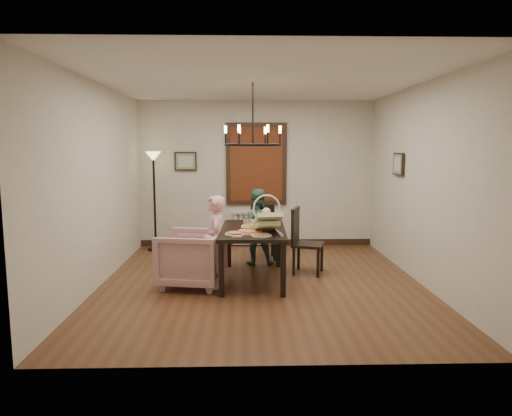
{
  "coord_description": "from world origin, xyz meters",
  "views": [
    {
      "loc": [
        -0.24,
        -6.29,
        1.91
      ],
      "look_at": [
        -0.07,
        0.18,
        1.05
      ],
      "focal_mm": 32.0,
      "sensor_mm": 36.0,
      "label": 1
    }
  ],
  "objects_px": {
    "dining_table": "(253,234)",
    "seated_man": "(256,233)",
    "chair_far": "(264,232)",
    "chair_right": "(308,241)",
    "drinking_glass": "(248,223)",
    "floor_lamp": "(155,202)",
    "baby_bouncer": "(267,220)",
    "elderly_woman": "(215,250)",
    "armchair": "(191,258)"
  },
  "relations": [
    {
      "from": "dining_table",
      "to": "drinking_glass",
      "type": "xyz_separation_m",
      "value": [
        -0.07,
        0.03,
        0.16
      ]
    },
    {
      "from": "chair_right",
      "to": "dining_table",
      "type": "bearing_deg",
      "value": 129.96
    },
    {
      "from": "chair_far",
      "to": "floor_lamp",
      "type": "bearing_deg",
      "value": 156.82
    },
    {
      "from": "chair_right",
      "to": "drinking_glass",
      "type": "distance_m",
      "value": 1.02
    },
    {
      "from": "chair_right",
      "to": "floor_lamp",
      "type": "height_order",
      "value": "floor_lamp"
    },
    {
      "from": "seated_man",
      "to": "floor_lamp",
      "type": "relative_size",
      "value": 0.58
    },
    {
      "from": "dining_table",
      "to": "chair_far",
      "type": "distance_m",
      "value": 1.31
    },
    {
      "from": "chair_far",
      "to": "seated_man",
      "type": "distance_m",
      "value": 0.37
    },
    {
      "from": "chair_far",
      "to": "seated_man",
      "type": "height_order",
      "value": "seated_man"
    },
    {
      "from": "chair_right",
      "to": "drinking_glass",
      "type": "height_order",
      "value": "chair_right"
    },
    {
      "from": "seated_man",
      "to": "baby_bouncer",
      "type": "bearing_deg",
      "value": 97.92
    },
    {
      "from": "armchair",
      "to": "baby_bouncer",
      "type": "distance_m",
      "value": 1.18
    },
    {
      "from": "baby_bouncer",
      "to": "elderly_woman",
      "type": "bearing_deg",
      "value": 166.79
    },
    {
      "from": "elderly_woman",
      "to": "chair_right",
      "type": "bearing_deg",
      "value": 110.57
    },
    {
      "from": "chair_right",
      "to": "elderly_woman",
      "type": "bearing_deg",
      "value": 133.65
    },
    {
      "from": "seated_man",
      "to": "baby_bouncer",
      "type": "xyz_separation_m",
      "value": [
        0.1,
        -1.3,
        0.42
      ]
    },
    {
      "from": "chair_right",
      "to": "baby_bouncer",
      "type": "xyz_separation_m",
      "value": [
        -0.67,
        -0.71,
        0.43
      ]
    },
    {
      "from": "chair_far",
      "to": "armchair",
      "type": "height_order",
      "value": "chair_far"
    },
    {
      "from": "drinking_glass",
      "to": "elderly_woman",
      "type": "bearing_deg",
      "value": -143.27
    },
    {
      "from": "drinking_glass",
      "to": "baby_bouncer",
      "type": "bearing_deg",
      "value": -58.39
    },
    {
      "from": "elderly_woman",
      "to": "drinking_glass",
      "type": "xyz_separation_m",
      "value": [
        0.46,
        0.35,
        0.31
      ]
    },
    {
      "from": "elderly_woman",
      "to": "floor_lamp",
      "type": "bearing_deg",
      "value": -156.67
    },
    {
      "from": "chair_far",
      "to": "drinking_glass",
      "type": "relative_size",
      "value": 6.24
    },
    {
      "from": "dining_table",
      "to": "armchair",
      "type": "xyz_separation_m",
      "value": [
        -0.86,
        -0.24,
        -0.29
      ]
    },
    {
      "from": "baby_bouncer",
      "to": "floor_lamp",
      "type": "xyz_separation_m",
      "value": [
        -1.97,
        2.39,
        -0.04
      ]
    },
    {
      "from": "dining_table",
      "to": "baby_bouncer",
      "type": "relative_size",
      "value": 2.97
    },
    {
      "from": "armchair",
      "to": "elderly_woman",
      "type": "xyz_separation_m",
      "value": [
        0.33,
        -0.08,
        0.14
      ]
    },
    {
      "from": "armchair",
      "to": "seated_man",
      "type": "bearing_deg",
      "value": 151.42
    },
    {
      "from": "baby_bouncer",
      "to": "chair_far",
      "type": "bearing_deg",
      "value": 80.22
    },
    {
      "from": "seated_man",
      "to": "floor_lamp",
      "type": "distance_m",
      "value": 2.19
    },
    {
      "from": "chair_far",
      "to": "dining_table",
      "type": "bearing_deg",
      "value": -102.07
    },
    {
      "from": "dining_table",
      "to": "elderly_woman",
      "type": "height_order",
      "value": "elderly_woman"
    },
    {
      "from": "baby_bouncer",
      "to": "floor_lamp",
      "type": "distance_m",
      "value": 3.09
    },
    {
      "from": "chair_right",
      "to": "baby_bouncer",
      "type": "bearing_deg",
      "value": 154.99
    },
    {
      "from": "elderly_woman",
      "to": "seated_man",
      "type": "xyz_separation_m",
      "value": [
        0.61,
        1.25,
        -0.01
      ]
    },
    {
      "from": "chair_right",
      "to": "drinking_glass",
      "type": "bearing_deg",
      "value": 126.98
    },
    {
      "from": "chair_right",
      "to": "seated_man",
      "type": "xyz_separation_m",
      "value": [
        -0.77,
        0.59,
        0.01
      ]
    },
    {
      "from": "dining_table",
      "to": "seated_man",
      "type": "distance_m",
      "value": 0.95
    },
    {
      "from": "dining_table",
      "to": "elderly_woman",
      "type": "relative_size",
      "value": 1.57
    },
    {
      "from": "chair_right",
      "to": "baby_bouncer",
      "type": "relative_size",
      "value": 1.83
    },
    {
      "from": "chair_far",
      "to": "baby_bouncer",
      "type": "height_order",
      "value": "baby_bouncer"
    },
    {
      "from": "drinking_glass",
      "to": "armchair",
      "type": "bearing_deg",
      "value": -161.38
    },
    {
      "from": "drinking_glass",
      "to": "floor_lamp",
      "type": "bearing_deg",
      "value": 130.82
    },
    {
      "from": "chair_far",
      "to": "floor_lamp",
      "type": "distance_m",
      "value": 2.17
    },
    {
      "from": "dining_table",
      "to": "seated_man",
      "type": "relative_size",
      "value": 1.59
    },
    {
      "from": "seated_man",
      "to": "elderly_woman",
      "type": "bearing_deg",
      "value": 67.52
    },
    {
      "from": "armchair",
      "to": "drinking_glass",
      "type": "height_order",
      "value": "drinking_glass"
    },
    {
      "from": "armchair",
      "to": "floor_lamp",
      "type": "height_order",
      "value": "floor_lamp"
    },
    {
      "from": "chair_far",
      "to": "elderly_woman",
      "type": "height_order",
      "value": "elderly_woman"
    },
    {
      "from": "seated_man",
      "to": "floor_lamp",
      "type": "xyz_separation_m",
      "value": [
        -1.86,
        1.09,
        0.38
      ]
    }
  ]
}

